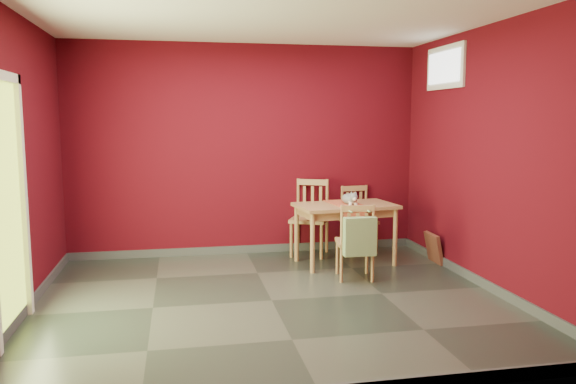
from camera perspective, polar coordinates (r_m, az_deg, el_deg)
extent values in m
plane|color=#2D342D|center=(5.55, -1.67, -10.95)|extent=(4.50, 4.50, 0.00)
plane|color=#4C0711|center=(7.26, -4.30, 4.24)|extent=(4.50, 0.00, 4.50)
plane|color=#4C0711|center=(3.34, 3.86, 0.52)|extent=(4.50, 0.00, 4.50)
plane|color=#4C0711|center=(5.40, -26.03, 2.42)|extent=(0.00, 4.00, 4.00)
plane|color=#4C0711|center=(6.07, 19.76, 3.21)|extent=(0.00, 4.00, 4.00)
plane|color=white|center=(5.36, -1.79, 17.63)|extent=(4.50, 4.50, 0.00)
cube|color=#3F4244|center=(7.44, -4.19, -5.81)|extent=(4.50, 0.02, 0.10)
cube|color=#3F4244|center=(5.64, -25.14, -10.83)|extent=(0.03, 4.00, 0.10)
cube|color=#3F4244|center=(6.29, 19.14, -8.69)|extent=(0.03, 4.00, 0.10)
cube|color=#B7D838|center=(5.05, -26.84, -1.64)|extent=(0.02, 0.85, 2.05)
cube|color=white|center=(5.48, -25.33, -0.47)|extent=(0.06, 0.08, 2.13)
cube|color=white|center=(6.95, 15.70, 12.10)|extent=(0.03, 0.90, 0.50)
cube|color=white|center=(6.94, 15.54, 12.11)|extent=(0.02, 0.76, 0.36)
cube|color=silver|center=(7.73, 7.67, -3.45)|extent=(0.08, 0.02, 0.12)
cube|color=#AA7D4F|center=(6.80, 5.86, -1.40)|extent=(1.24, 0.82, 0.04)
cube|color=#AA7D4F|center=(6.81, 5.85, -1.97)|extent=(1.11, 0.69, 0.10)
cylinder|color=#AA7D4F|center=(6.41, 2.50, -5.23)|extent=(0.05, 0.05, 0.69)
cylinder|color=#AA7D4F|center=(6.94, 0.87, -4.26)|extent=(0.05, 0.05, 0.69)
cylinder|color=#AA7D4F|center=(6.84, 10.83, -4.55)|extent=(0.05, 0.05, 0.69)
cylinder|color=#AA7D4F|center=(7.33, 8.71, -3.70)|extent=(0.05, 0.05, 0.69)
cube|color=#C05334|center=(6.79, 5.86, -1.19)|extent=(0.40, 0.70, 0.01)
cube|color=#C05334|center=(6.51, 6.70, -3.11)|extent=(0.32, 0.05, 0.33)
cube|color=#AA7D4F|center=(7.24, 2.19, -2.81)|extent=(0.60, 0.60, 0.04)
cylinder|color=#AA7D4F|center=(7.14, 0.33, -4.93)|extent=(0.04, 0.04, 0.44)
cylinder|color=#AA7D4F|center=(7.51, 1.03, -4.32)|extent=(0.04, 0.04, 0.44)
cylinder|color=#AA7D4F|center=(7.07, 3.41, -5.09)|extent=(0.04, 0.04, 0.44)
cylinder|color=#AA7D4F|center=(7.44, 3.96, -4.46)|extent=(0.04, 0.04, 0.44)
cylinder|color=#AA7D4F|center=(7.43, 1.04, -0.48)|extent=(0.04, 0.04, 0.49)
cylinder|color=#AA7D4F|center=(7.35, 3.99, -0.58)|extent=(0.04, 0.04, 0.49)
cube|color=#AA7D4F|center=(7.36, 2.52, 1.01)|extent=(0.39, 0.21, 0.08)
cube|color=#AA7D4F|center=(7.42, 1.69, -0.84)|extent=(0.04, 0.04, 0.38)
cube|color=#AA7D4F|center=(7.39, 2.51, -0.86)|extent=(0.04, 0.04, 0.38)
cube|color=#AA7D4F|center=(7.37, 3.33, -0.89)|extent=(0.04, 0.04, 0.38)
cube|color=#AA7D4F|center=(7.46, 7.23, -2.95)|extent=(0.44, 0.44, 0.04)
cylinder|color=#AA7D4F|center=(7.28, 6.51, -4.94)|extent=(0.03, 0.03, 0.40)
cylinder|color=#AA7D4F|center=(7.59, 5.47, -4.41)|extent=(0.03, 0.03, 0.40)
cylinder|color=#AA7D4F|center=(7.42, 8.98, -4.74)|extent=(0.03, 0.03, 0.40)
cylinder|color=#AA7D4F|center=(7.73, 7.86, -4.23)|extent=(0.03, 0.03, 0.40)
cylinder|color=#AA7D4F|center=(7.51, 5.52, -1.03)|extent=(0.03, 0.03, 0.43)
cylinder|color=#AA7D4F|center=(7.65, 7.92, -0.91)|extent=(0.03, 0.03, 0.43)
cube|color=#AA7D4F|center=(7.56, 6.75, 0.37)|extent=(0.37, 0.07, 0.07)
cube|color=#AA7D4F|center=(7.55, 6.05, -1.29)|extent=(0.04, 0.02, 0.34)
cube|color=#AA7D4F|center=(7.59, 6.72, -1.26)|extent=(0.04, 0.02, 0.34)
cube|color=#AA7D4F|center=(7.63, 7.39, -1.22)|extent=(0.04, 0.02, 0.34)
cube|color=#AA7D4F|center=(6.24, 6.80, -5.09)|extent=(0.45, 0.45, 0.04)
cylinder|color=#AA7D4F|center=(6.48, 8.01, -6.56)|extent=(0.03, 0.03, 0.38)
cylinder|color=#AA7D4F|center=(6.16, 8.58, -7.31)|extent=(0.03, 0.03, 0.38)
cylinder|color=#AA7D4F|center=(6.43, 5.03, -6.63)|extent=(0.03, 0.03, 0.38)
cylinder|color=#AA7D4F|center=(6.11, 5.44, -7.39)|extent=(0.03, 0.03, 0.38)
cylinder|color=#AA7D4F|center=(6.06, 8.66, -3.28)|extent=(0.03, 0.03, 0.42)
cylinder|color=#AA7D4F|center=(6.01, 5.50, -3.32)|extent=(0.03, 0.03, 0.42)
cube|color=#AA7D4F|center=(6.00, 7.11, -1.67)|extent=(0.36, 0.09, 0.07)
cube|color=#AA7D4F|center=(6.06, 7.96, -3.64)|extent=(0.04, 0.02, 0.33)
cube|color=#AA7D4F|center=(6.04, 7.08, -3.65)|extent=(0.04, 0.02, 0.33)
cube|color=#AA7D4F|center=(6.03, 6.20, -3.67)|extent=(0.04, 0.02, 0.33)
cube|color=#7B9B63|center=(5.98, 7.31, -4.51)|extent=(0.35, 0.11, 0.41)
cylinder|color=#7B9B63|center=(5.96, 6.28, -1.95)|extent=(0.02, 0.17, 0.02)
cylinder|color=#7B9B63|center=(6.02, 8.05, -1.88)|extent=(0.02, 0.17, 0.02)
cube|color=brown|center=(7.13, 14.59, -5.52)|extent=(0.13, 0.37, 0.37)
cube|color=black|center=(7.13, 14.55, -5.53)|extent=(0.08, 0.26, 0.25)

